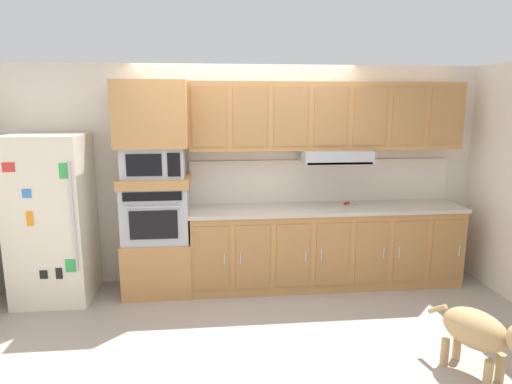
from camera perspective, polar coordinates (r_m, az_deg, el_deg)
ground_plane at (r=4.54m, az=-0.18°, el=-15.76°), size 9.60×9.60×0.00m
back_kitchen_wall at (r=5.21m, az=-1.40°, el=2.30°), size 6.20×0.12×2.50m
refrigerator at (r=5.13m, az=-24.82°, el=-3.12°), size 0.76×0.73×1.76m
oven_base_cabinet at (r=5.12m, az=-12.39°, el=-9.12°), size 0.74×0.62×0.60m
built_in_oven at (r=4.95m, az=-12.69°, el=-2.60°), size 0.70×0.62×0.60m
appliance_mid_shelf at (r=4.88m, az=-12.86°, el=1.40°), size 0.74×0.62×0.10m
microwave at (r=4.84m, az=-12.97°, el=3.84°), size 0.64×0.54×0.32m
appliance_upper_cabinet at (r=4.81m, az=-13.23°, el=9.76°), size 0.74×0.62×0.68m
lower_cabinet_run at (r=5.20m, az=8.98°, el=-7.04°), size 3.06×0.63×0.88m
countertop_slab at (r=5.08m, az=9.13°, el=-2.10°), size 3.10×0.64×0.04m
backsplash_panel at (r=5.30m, az=8.42°, el=1.46°), size 3.10×0.02×0.50m
upper_cabinet_with_hood at (r=5.07m, az=9.19°, el=9.33°), size 3.06×0.48×0.88m
screwdriver at (r=5.24m, az=11.71°, el=-1.40°), size 0.17×0.17×0.03m
dog at (r=3.88m, az=27.49°, el=-15.84°), size 0.53×0.89×0.60m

